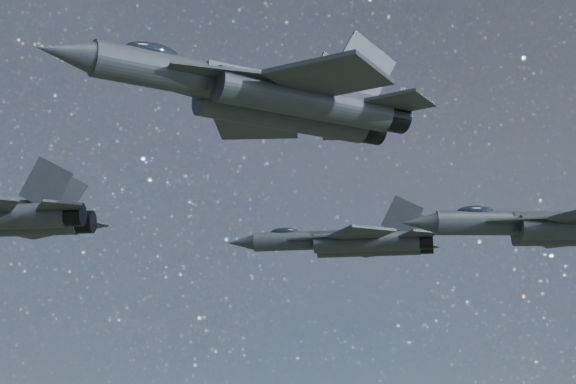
{
  "coord_description": "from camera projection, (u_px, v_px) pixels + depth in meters",
  "views": [
    {
      "loc": [
        -5.08,
        -67.67,
        126.58
      ],
      "look_at": [
        0.09,
        -2.89,
        143.63
      ],
      "focal_mm": 60.0,
      "sensor_mm": 36.0,
      "label": 1
    }
  ],
  "objects": [
    {
      "name": "jet_left",
      "position": [
        350.0,
        242.0,
        88.56
      ],
      "size": [
        20.16,
        13.74,
        5.06
      ],
      "rotation": [
        0.0,
        0.0,
        -0.24
      ],
      "color": "#2C3337"
    },
    {
      "name": "jet_right",
      "position": [
        266.0,
        96.0,
        48.47
      ],
      "size": [
        19.81,
        13.01,
        5.09
      ],
      "rotation": [
        0.0,
        0.0,
        0.42
      ],
      "color": "#2C3337"
    },
    {
      "name": "jet_slot",
      "position": [
        561.0,
        227.0,
        68.26
      ],
      "size": [
        19.69,
        13.87,
        4.98
      ],
      "rotation": [
        0.0,
        0.0,
        -0.07
      ],
      "color": "#2C3337"
    }
  ]
}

